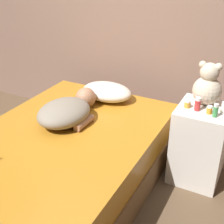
{
  "coord_description": "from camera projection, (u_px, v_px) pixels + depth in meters",
  "views": [
    {
      "loc": [
        1.29,
        -1.61,
        1.77
      ],
      "look_at": [
        0.33,
        0.25,
        0.68
      ],
      "focal_mm": 50.0,
      "sensor_mm": 36.0,
      "label": 1
    }
  ],
  "objects": [
    {
      "name": "person_lying",
      "position": [
        68.0,
        110.0,
        2.58
      ],
      "size": [
        0.41,
        0.67,
        0.18
      ],
      "rotation": [
        0.0,
        0.0,
        -0.02
      ],
      "color": "gray",
      "rests_on": "bed"
    },
    {
      "name": "bottle_amber",
      "position": [
        187.0,
        104.0,
        2.44
      ],
      "size": [
        0.05,
        0.05,
        0.06
      ],
      "color": "gold",
      "rests_on": "nightstand"
    },
    {
      "name": "pillow",
      "position": [
        107.0,
        92.0,
        2.95
      ],
      "size": [
        0.49,
        0.34,
        0.16
      ],
      "color": "beige",
      "rests_on": "bed"
    },
    {
      "name": "nightstand",
      "position": [
        199.0,
        143.0,
        2.6
      ],
      "size": [
        0.4,
        0.44,
        0.67
      ],
      "color": "silver",
      "rests_on": "ground_plane"
    },
    {
      "name": "wall_back",
      "position": [
        131.0,
        5.0,
        3.02
      ],
      "size": [
        8.0,
        0.06,
        2.6
      ],
      "color": "#846656",
      "rests_on": "ground_plane"
    },
    {
      "name": "bed",
      "position": [
        62.0,
        164.0,
        2.5
      ],
      "size": [
        1.34,
        2.0,
        0.5
      ],
      "color": "brown",
      "rests_on": "ground_plane"
    },
    {
      "name": "bottle_orange",
      "position": [
        209.0,
        110.0,
        2.35
      ],
      "size": [
        0.04,
        0.04,
        0.06
      ],
      "color": "orange",
      "rests_on": "nightstand"
    },
    {
      "name": "bottle_red",
      "position": [
        198.0,
        104.0,
        2.39
      ],
      "size": [
        0.05,
        0.05,
        0.11
      ],
      "color": "#B72D2D",
      "rests_on": "nightstand"
    },
    {
      "name": "bottle_green",
      "position": [
        216.0,
        110.0,
        2.3
      ],
      "size": [
        0.04,
        0.04,
        0.1
      ],
      "color": "#3D8E4C",
      "rests_on": "nightstand"
    },
    {
      "name": "teddy_bear",
      "position": [
        208.0,
        86.0,
        2.45
      ],
      "size": [
        0.23,
        0.23,
        0.35
      ],
      "color": "beige",
      "rests_on": "nightstand"
    },
    {
      "name": "ground_plane",
      "position": [
        64.0,
        188.0,
        2.61
      ],
      "size": [
        12.0,
        12.0,
        0.0
      ],
      "primitive_type": "plane",
      "color": "brown"
    },
    {
      "name": "bottle_white",
      "position": [
        224.0,
        108.0,
        2.34
      ],
      "size": [
        0.04,
        0.04,
        0.1
      ],
      "color": "white",
      "rests_on": "nightstand"
    }
  ]
}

